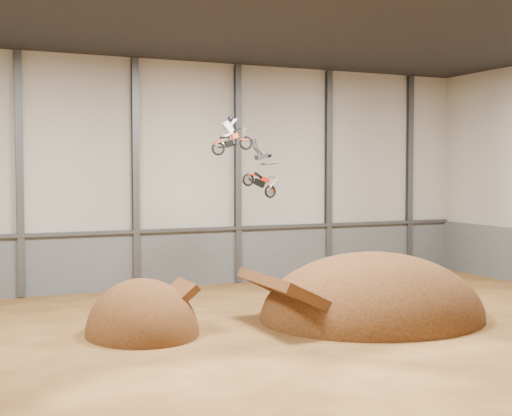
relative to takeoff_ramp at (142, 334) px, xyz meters
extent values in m
plane|color=#533216|center=(6.12, -3.08, 0.00)|extent=(40.00, 40.00, 0.00)
cube|color=#B8B1A3|center=(6.12, 11.92, 7.00)|extent=(40.00, 0.10, 14.00)
plane|color=black|center=(6.12, -3.08, 14.00)|extent=(40.00, 40.00, 0.00)
cube|color=#5B5F64|center=(6.12, 11.82, 1.75)|extent=(39.80, 0.18, 3.50)
cube|color=#47494F|center=(6.12, 11.67, 3.55)|extent=(39.80, 0.35, 0.20)
cube|color=#47494F|center=(-3.88, 11.72, 7.00)|extent=(0.40, 0.36, 13.90)
cube|color=#47494F|center=(2.79, 11.72, 7.00)|extent=(0.40, 0.36, 13.90)
cube|color=#47494F|center=(9.46, 11.72, 7.00)|extent=(0.40, 0.36, 13.90)
cube|color=#47494F|center=(16.12, 11.72, 7.00)|extent=(0.40, 0.36, 13.90)
cube|color=#47494F|center=(22.79, 11.72, 7.00)|extent=(0.40, 0.36, 13.90)
ellipsoid|color=#391E0E|center=(0.00, 0.00, 0.00)|extent=(4.94, 5.70, 4.94)
ellipsoid|color=#391E0E|center=(11.19, -1.24, 0.00)|extent=(11.24, 9.95, 6.49)
camera|label=1|loc=(-8.10, -30.40, 7.22)|focal=50.00mm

